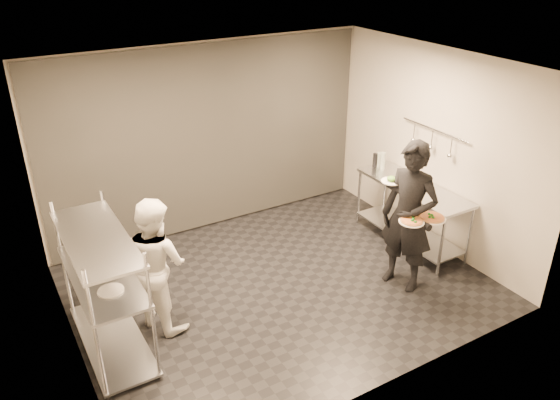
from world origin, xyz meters
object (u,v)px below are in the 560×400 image
pizza_plate_near (412,221)px  bottle_clear (378,160)px  waiter (409,217)px  chef (156,264)px  pizza_plate_far (432,217)px  pass_rack (104,286)px  salad_plate (392,180)px  bottle_dark (375,160)px  pos_monitor (411,183)px  bottle_green (383,161)px  prep_counter (412,204)px

pizza_plate_near → bottle_clear: 1.98m
waiter → chef: 3.07m
pizza_plate_far → pass_rack: bearing=165.0°
pizza_plate_far → bottle_clear: 1.91m
salad_plate → bottle_clear: bearing=55.3°
bottle_clear → bottle_dark: (-0.07, 0.00, 0.00)m
salad_plate → pos_monitor: bearing=28.6°
pass_rack → pizza_plate_far: size_ratio=4.62×
chef → bottle_green: 3.78m
prep_counter → pizza_plate_near: size_ratio=5.94×
waiter → pizza_plate_near: bearing=-55.9°
pizza_plate_near → salad_plate: bearing=80.8°
bottle_dark → prep_counter: bearing=-86.4°
chef → pizza_plate_far: 3.27m
prep_counter → bottle_dark: 0.90m
chef → bottle_green: bearing=-105.5°
pass_rack → salad_plate: 3.56m
pos_monitor → bottle_clear: bottle_clear is taller
bottle_green → pass_rack: bearing=-171.0°
prep_counter → waiter: 1.13m
pass_rack → bottle_green: size_ratio=5.97×
pass_rack → waiter: 3.63m
pos_monitor → bottle_clear: size_ratio=1.16×
waiter → bottle_green: 1.62m
prep_counter → salad_plate: size_ratio=6.96×
chef → pizza_plate_near: size_ratio=5.26×
pizza_plate_near → pizza_plate_far: size_ratio=0.87×
pass_rack → pos_monitor: pass_rack is taller
pass_rack → chef: size_ratio=1.00×
pos_monitor → bottle_dark: (0.07, 0.85, 0.02)m
chef → salad_plate: 2.99m
pass_rack → prep_counter: bearing=0.0°
bottle_green → bottle_dark: size_ratio=1.20×
bottle_dark → pass_rack: bearing=-169.4°
bottle_clear → bottle_green: bearing=-98.6°
pizza_plate_far → bottle_clear: (0.67, 1.79, -0.01)m
pizza_plate_far → waiter: bearing=117.8°
bottle_clear → waiter: bearing=-117.3°
prep_counter → waiter: bearing=-136.5°
pizza_plate_far → pos_monitor: size_ratio=1.34×
prep_counter → pizza_plate_near: pizza_plate_near is taller
pizza_plate_far → bottle_clear: bottle_clear is taller
bottle_green → pizza_plate_far: bearing=-111.3°
prep_counter → pass_rack: bearing=-180.0°
pizza_plate_far → bottle_clear: size_ratio=1.56×
chef → bottle_clear: 3.82m
waiter → pos_monitor: bearing=117.2°
pass_rack → chef: 0.61m
pizza_plate_near → salad_plate: size_ratio=1.17×
chef → bottle_green: chef is taller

